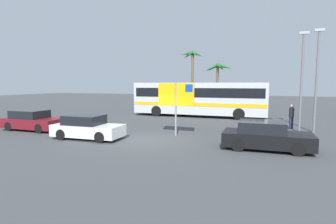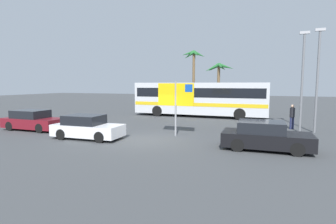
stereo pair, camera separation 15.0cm
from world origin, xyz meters
name	(u,v)px [view 2 (the right image)]	position (x,y,z in m)	size (l,w,h in m)	color
ground	(145,140)	(0.00, 0.00, 0.00)	(120.00, 120.00, 0.00)	#424447
bus_front_coach	(199,98)	(0.26, 11.35, 1.78)	(12.26, 2.58, 3.17)	silver
ferry_sign	(176,97)	(1.23, 1.65, 2.33)	(2.20, 0.12, 3.20)	gray
car_white	(87,127)	(-3.25, -0.76, 0.63)	(3.97, 1.78, 1.32)	silver
car_black	(265,136)	(6.13, 0.06, 0.64)	(4.00, 1.87, 1.32)	black
car_maroon	(33,120)	(-8.42, 0.31, 0.63)	(4.11, 1.71, 1.32)	maroon
pedestrian_by_bus	(292,115)	(7.82, 6.69, 0.99)	(0.32, 0.32, 1.68)	#1E2347
lamp_post_left_side	(302,78)	(8.18, 5.48, 3.45)	(0.56, 0.20, 6.25)	slate
lamp_post_right_side	(318,76)	(9.05, 5.71, 3.53)	(0.56, 0.20, 6.41)	slate
palm_tree_seaside	(219,72)	(0.94, 17.71, 4.37)	(3.28, 3.36, 5.44)	brown
palm_tree_inland	(194,61)	(-2.47, 19.39, 5.87)	(3.02, 2.95, 7.20)	brown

